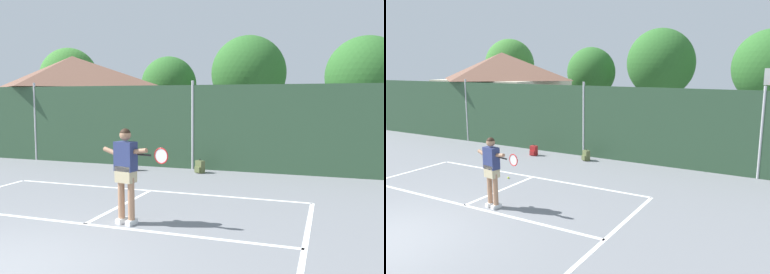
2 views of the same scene
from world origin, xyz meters
TOP-DOWN VIEW (x-y plane):
  - court_markings at (0.00, 0.65)m, footprint 8.30×11.10m
  - chainlink_fence at (-0.00, 9.00)m, footprint 26.09×0.09m
  - clubhouse_building at (-7.12, 12.42)m, footprint 6.61×5.42m
  - treeline_backdrop at (0.35, 18.70)m, footprint 26.54×3.76m
  - tennis_player at (0.76, 2.75)m, footprint 1.44×0.32m
  - tennis_ball at (-0.58, 4.95)m, footprint 0.07×0.07m
  - backpack_red at (-1.83, 8.05)m, footprint 0.28×0.24m
  - backpack_olive at (0.46, 8.35)m, footprint 0.34×0.33m

SIDE VIEW (x-z plane):
  - court_markings at x=0.00m, z-range 0.00..0.01m
  - tennis_ball at x=-0.58m, z-range 0.00..0.07m
  - backpack_red at x=-1.83m, z-range -0.04..0.42m
  - backpack_olive at x=0.46m, z-range -0.04..0.42m
  - tennis_player at x=0.76m, z-range 0.18..2.04m
  - chainlink_fence at x=0.00m, z-range -0.07..2.94m
  - clubhouse_building at x=-7.12m, z-range 0.08..4.46m
  - treeline_backdrop at x=0.35m, z-range 0.63..6.52m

